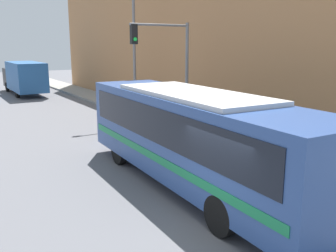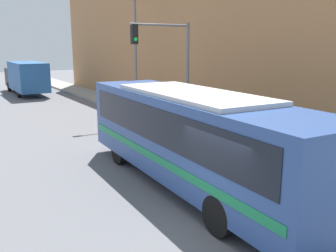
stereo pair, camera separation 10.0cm
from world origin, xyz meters
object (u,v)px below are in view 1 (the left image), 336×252
(city_bus, at_px, (192,133))
(fire_hydrant, at_px, (283,151))
(street_lamp, at_px, (129,37))
(delivery_truck, at_px, (24,77))
(pedestrian_near_corner, at_px, (180,107))
(traffic_light_pole, at_px, (169,58))
(parking_meter, at_px, (180,112))

(city_bus, distance_m, fire_hydrant, 4.42)
(street_lamp, bearing_deg, city_bus, -108.00)
(delivery_truck, distance_m, pedestrian_near_corner, 19.12)
(city_bus, distance_m, traffic_light_pole, 7.65)
(traffic_light_pole, bearing_deg, city_bus, -116.41)
(city_bus, xyz_separation_m, fire_hydrant, (4.24, -0.02, -1.24))
(city_bus, distance_m, delivery_truck, 26.65)
(fire_hydrant, bearing_deg, parking_meter, 90.00)
(fire_hydrant, relative_size, traffic_light_pole, 0.14)
(delivery_truck, xyz_separation_m, fire_hydrant, (3.93, -26.66, -1.06))
(city_bus, relative_size, delivery_truck, 1.29)
(parking_meter, height_order, pedestrian_near_corner, pedestrian_near_corner)
(street_lamp, bearing_deg, fire_hydrant, -89.48)
(street_lamp, distance_m, pedestrian_near_corner, 6.07)
(traffic_light_pole, bearing_deg, delivery_truck, 98.42)
(city_bus, height_order, delivery_truck, city_bus)
(delivery_truck, xyz_separation_m, street_lamp, (3.81, -13.96, 3.31))
(street_lamp, bearing_deg, delivery_truck, 105.27)
(parking_meter, height_order, street_lamp, street_lamp)
(fire_hydrant, bearing_deg, delivery_truck, 98.38)
(city_bus, bearing_deg, parking_meter, 61.09)
(fire_hydrant, bearing_deg, city_bus, 179.71)
(fire_hydrant, xyz_separation_m, traffic_light_pole, (-0.96, 6.62, 3.30))
(pedestrian_near_corner, bearing_deg, parking_meter, -121.95)
(parking_meter, bearing_deg, delivery_truck, 101.28)
(traffic_light_pole, bearing_deg, pedestrian_near_corner, 41.97)
(traffic_light_pole, relative_size, pedestrian_near_corner, 3.23)
(city_bus, relative_size, street_lamp, 1.36)
(fire_hydrant, bearing_deg, pedestrian_near_corner, 84.91)
(delivery_truck, height_order, street_lamp, street_lamp)
(street_lamp, xyz_separation_m, pedestrian_near_corner, (0.84, -4.57, -3.91))
(delivery_truck, distance_m, fire_hydrant, 26.97)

